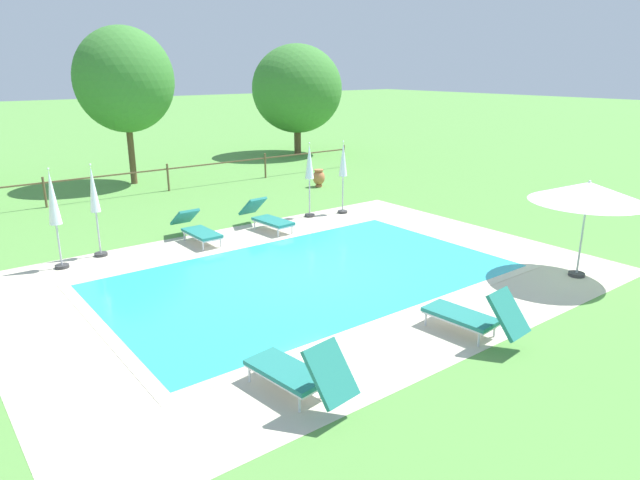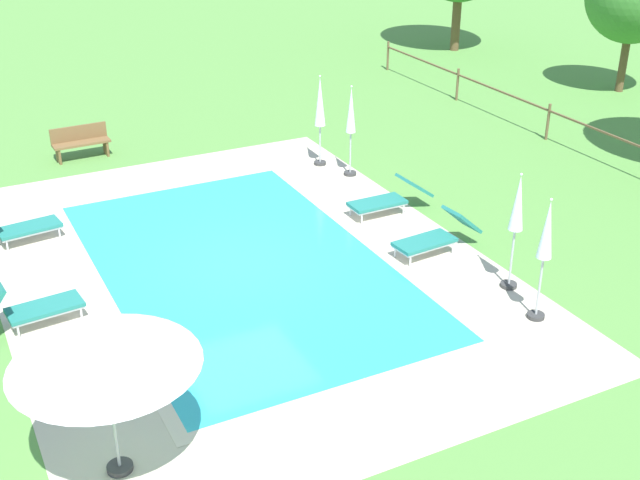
# 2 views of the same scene
# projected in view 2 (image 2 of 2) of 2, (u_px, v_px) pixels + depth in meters

# --- Properties ---
(ground_plane) EXTENTS (160.00, 160.00, 0.00)m
(ground_plane) POSITION_uv_depth(u_px,v_px,m) (242.00, 265.00, 16.64)
(ground_plane) COLOR #599342
(pool_deck_paving) EXTENTS (12.98, 9.30, 0.01)m
(pool_deck_paving) POSITION_uv_depth(u_px,v_px,m) (242.00, 265.00, 16.64)
(pool_deck_paving) COLOR beige
(pool_deck_paving) RESTS_ON ground
(swimming_pool_water) EXTENTS (9.02, 5.34, 0.01)m
(swimming_pool_water) POSITION_uv_depth(u_px,v_px,m) (242.00, 265.00, 16.64)
(swimming_pool_water) COLOR #2DB7C6
(swimming_pool_water) RESTS_ON ground
(pool_coping_rim) EXTENTS (9.50, 5.82, 0.01)m
(pool_coping_rim) POSITION_uv_depth(u_px,v_px,m) (242.00, 265.00, 16.64)
(pool_coping_rim) COLOR beige
(pool_coping_rim) RESTS_ON ground
(sun_lounger_north_near_steps) EXTENTS (0.63, 2.02, 0.82)m
(sun_lounger_north_near_steps) POSITION_uv_depth(u_px,v_px,m) (388.00, 198.00, 18.78)
(sun_lounger_north_near_steps) COLOR #237A70
(sun_lounger_north_near_steps) RESTS_ON ground
(sun_lounger_north_mid) EXTENTS (0.78, 1.90, 1.00)m
(sun_lounger_north_mid) POSITION_uv_depth(u_px,v_px,m) (29.00, 308.00, 14.38)
(sun_lounger_north_mid) COLOR #237A70
(sun_lounger_north_mid) RESTS_ON ground
(sun_lounger_north_far) EXTENTS (0.76, 2.01, 0.88)m
(sun_lounger_north_far) POSITION_uv_depth(u_px,v_px,m) (436.00, 236.00, 17.00)
(sun_lounger_north_far) COLOR #237A70
(sun_lounger_north_far) RESTS_ON ground
(sun_lounger_north_end) EXTENTS (0.83, 1.90, 1.01)m
(sun_lounger_north_end) POSITION_uv_depth(u_px,v_px,m) (16.00, 227.00, 17.34)
(sun_lounger_north_end) COLOR #237A70
(sun_lounger_north_end) RESTS_ON ground
(patio_umbrella_open_foreground) EXTENTS (2.49, 2.49, 2.22)m
(patio_umbrella_open_foreground) POSITION_uv_depth(u_px,v_px,m) (104.00, 351.00, 10.41)
(patio_umbrella_open_foreground) COLOR #383838
(patio_umbrella_open_foreground) RESTS_ON ground
(patio_umbrella_closed_row_west) EXTENTS (0.32, 0.32, 2.40)m
(patio_umbrella_closed_row_west) POSITION_uv_depth(u_px,v_px,m) (320.00, 107.00, 21.05)
(patio_umbrella_closed_row_west) COLOR #383838
(patio_umbrella_closed_row_west) RESTS_ON ground
(patio_umbrella_closed_row_mid_west) EXTENTS (0.32, 0.32, 2.35)m
(patio_umbrella_closed_row_mid_west) POSITION_uv_depth(u_px,v_px,m) (546.00, 239.00, 14.13)
(patio_umbrella_closed_row_mid_west) COLOR #383838
(patio_umbrella_closed_row_mid_west) RESTS_ON ground
(patio_umbrella_closed_row_centre) EXTENTS (0.32, 0.32, 2.35)m
(patio_umbrella_closed_row_centre) POSITION_uv_depth(u_px,v_px,m) (517.00, 212.00, 15.14)
(patio_umbrella_closed_row_centre) COLOR #383838
(patio_umbrella_closed_row_centre) RESTS_ON ground
(patio_umbrella_closed_row_mid_east) EXTENTS (0.32, 0.32, 2.34)m
(patio_umbrella_closed_row_mid_east) POSITION_uv_depth(u_px,v_px,m) (351.00, 118.00, 20.40)
(patio_umbrella_closed_row_mid_east) COLOR #383838
(patio_umbrella_closed_row_mid_east) RESTS_ON ground
(wooden_bench_lawn_side) EXTENTS (0.50, 1.51, 0.87)m
(wooden_bench_lawn_side) POSITION_uv_depth(u_px,v_px,m) (81.00, 141.00, 21.98)
(wooden_bench_lawn_side) COLOR brown
(wooden_bench_lawn_side) RESTS_ON ground
(perimeter_fence) EXTENTS (21.95, 0.08, 1.05)m
(perimeter_fence) POSITION_uv_depth(u_px,v_px,m) (605.00, 138.00, 21.47)
(perimeter_fence) COLOR brown
(perimeter_fence) RESTS_ON ground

